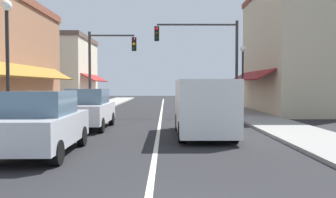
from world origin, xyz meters
The scene contains 13 objects.
ground_plane centered at (0.00, 18.00, 0.00)m, with size 80.00×80.00×0.00m, color black.
sidewalk_left centered at (-5.50, 18.00, 0.06)m, with size 2.60×56.00×0.12m, color gray.
sidewalk_right centered at (5.50, 18.00, 0.06)m, with size 2.60×56.00×0.12m, color gray.
lane_center_stripe centered at (0.00, 18.00, 0.00)m, with size 0.14×52.00×0.01m, color silver.
storefront_right_block centered at (9.01, 20.00, 4.35)m, with size 5.74×10.20×8.70m.
storefront_far_left centered at (-8.87, 28.00, 3.18)m, with size 5.46×8.20×6.36m.
parked_car_nearest_left centered at (-3.12, 5.05, 0.88)m, with size 1.83×4.13×1.77m.
parked_car_second_left centered at (-3.09, 10.80, 0.88)m, with size 1.79×4.10×1.77m.
van_in_lane centered at (1.72, 8.63, 1.15)m, with size 2.01×5.18×2.12m.
traffic_signal_mast_arm centered at (3.02, 17.57, 4.09)m, with size 5.30×0.50×5.99m.
traffic_signal_left_corner centered at (-3.73, 18.95, 3.64)m, with size 3.24×0.50×5.50m.
street_lamp_left_near centered at (-5.06, 7.32, 3.22)m, with size 0.36×0.36×4.78m.
street_lamp_right_mid centered at (5.03, 16.89, 2.95)m, with size 0.36×0.36×4.32m.
Camera 1 is at (0.29, -4.63, 1.93)m, focal length 37.55 mm.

